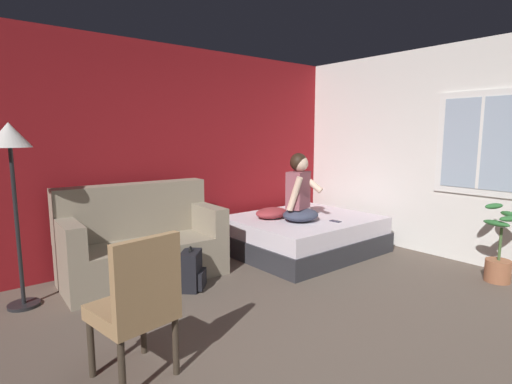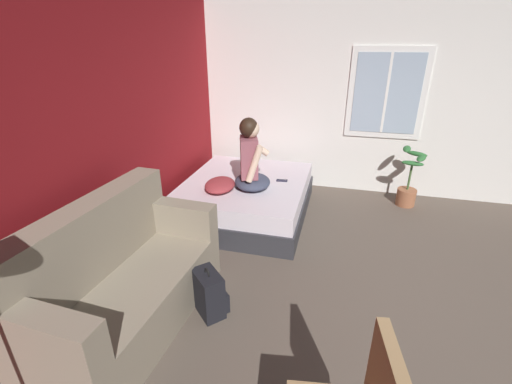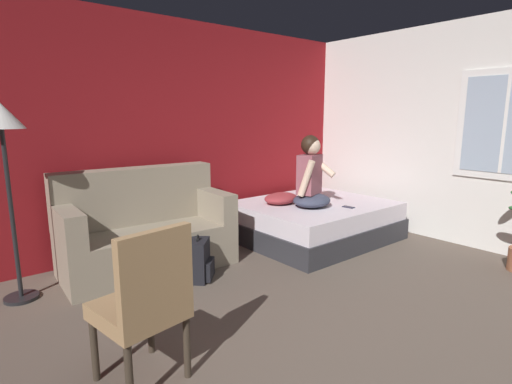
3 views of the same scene
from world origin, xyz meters
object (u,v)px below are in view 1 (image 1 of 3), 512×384
Objects in this scene: bed at (303,234)px; side_chair at (137,302)px; cell_phone at (335,221)px; person_seated at (300,194)px; throw_pillow at (272,213)px; couch at (142,243)px; potted_plant at (499,255)px; backpack at (192,271)px; floor_lamp at (11,153)px.

side_chair is at bearing -155.21° from bed.
cell_phone is at bearing 16.32° from side_chair.
throw_pillow is at bearing 116.02° from person_seated.
couch is at bearing 172.97° from throw_pillow.
potted_plant reaches higher than bed.
backpack is 0.54× the size of potted_plant.
potted_plant is at bearing 107.82° from cell_phone.
floor_lamp is at bearing 156.40° from backpack.
cell_phone reaches higher than backpack.
couch is 3.63× the size of throw_pillow.
potted_plant is (0.71, -1.68, -0.18)m from cell_phone.
cell_phone is at bearing -45.84° from person_seated.
potted_plant is (2.94, -2.57, -0.09)m from couch.
side_chair is at bearing -77.71° from floor_lamp.
side_chair reaches higher than throw_pillow.
person_seated is (1.91, -0.56, 0.44)m from couch.
cell_phone is 1.83m from potted_plant.
cell_phone is 0.08× the size of floor_lamp.
person_seated is at bearing -9.96° from floor_lamp.
throw_pillow reaches higher than backpack.
bed is 1.11× the size of floor_lamp.
couch is 12.10× the size of cell_phone.
side_chair is (-2.92, -1.35, 0.30)m from bed.
potted_plant is at bearing -41.17° from couch.
floor_lamp reaches higher than couch.
side_chair is at bearing -148.28° from throw_pillow.
throw_pillow reaches higher than bed.
backpack is at bearing -23.60° from floor_lamp.
couch is 2.04m from person_seated.
backpack is 3.31m from potted_plant.
person_seated reaches higher than throw_pillow.
throw_pillow is 0.84m from cell_phone.
cell_phone is at bearing 112.98° from potted_plant.
potted_plant is (3.74, -0.79, -0.23)m from side_chair.
floor_lamp is at bearing 102.29° from side_chair.
cell_phone is at bearing -7.18° from backpack.
couch is 3.91m from potted_plant.
person_seated is at bearing -16.39° from couch.
bed is 0.54m from cell_phone.
bed is at bearing 30.72° from person_seated.
person_seated reaches higher than bed.
cell_phone is (1.98, -0.25, 0.29)m from backpack.
bed is 3.54m from floor_lamp.
throw_pillow is (1.74, -0.21, 0.16)m from couch.
person_seated is (-0.22, -0.13, 0.60)m from bed.
floor_lamp is (-3.41, 0.88, 0.94)m from cell_phone.
couch is at bearing 111.41° from backpack.
person_seated is 6.08× the size of cell_phone.
floor_lamp is at bearing 176.17° from throw_pillow.
backpack is at bearing -68.59° from couch.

